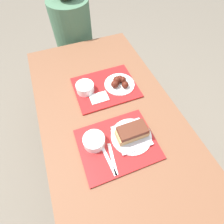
{
  "coord_description": "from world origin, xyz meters",
  "views": [
    {
      "loc": [
        -0.2,
        -0.52,
        1.62
      ],
      "look_at": [
        0.01,
        0.02,
        0.78
      ],
      "focal_mm": 28.0,
      "sensor_mm": 36.0,
      "label": 1
    }
  ],
  "objects_px": {
    "tray_far": "(106,87)",
    "bowl_coleslaw_far": "(85,87)",
    "bowl_coleslaw_near": "(94,141)",
    "tray_near": "(117,144)",
    "brisket_sandwich_plate": "(132,134)",
    "wings_plate_far": "(119,83)",
    "person_seated_across": "(72,28)"
  },
  "relations": [
    {
      "from": "tray_far",
      "to": "bowl_coleslaw_near",
      "type": "bearing_deg",
      "value": -117.93
    },
    {
      "from": "wings_plate_far",
      "to": "brisket_sandwich_plate",
      "type": "bearing_deg",
      "value": -102.55
    },
    {
      "from": "brisket_sandwich_plate",
      "to": "bowl_coleslaw_far",
      "type": "relative_size",
      "value": 1.94
    },
    {
      "from": "bowl_coleslaw_near",
      "to": "bowl_coleslaw_far",
      "type": "height_order",
      "value": "same"
    },
    {
      "from": "bowl_coleslaw_far",
      "to": "person_seated_across",
      "type": "xyz_separation_m",
      "value": [
        0.1,
        0.77,
        -0.03
      ]
    },
    {
      "from": "bowl_coleslaw_far",
      "to": "bowl_coleslaw_near",
      "type": "bearing_deg",
      "value": -98.87
    },
    {
      "from": "bowl_coleslaw_near",
      "to": "tray_near",
      "type": "bearing_deg",
      "value": -21.94
    },
    {
      "from": "bowl_coleslaw_near",
      "to": "wings_plate_far",
      "type": "xyz_separation_m",
      "value": [
        0.29,
        0.35,
        -0.01
      ]
    },
    {
      "from": "tray_near",
      "to": "brisket_sandwich_plate",
      "type": "xyz_separation_m",
      "value": [
        0.09,
        0.01,
        0.04
      ]
    },
    {
      "from": "tray_near",
      "to": "bowl_coleslaw_far",
      "type": "relative_size",
      "value": 3.54
    },
    {
      "from": "tray_near",
      "to": "tray_far",
      "type": "xyz_separation_m",
      "value": [
        0.08,
        0.41,
        0.0
      ]
    },
    {
      "from": "brisket_sandwich_plate",
      "to": "wings_plate_far",
      "type": "bearing_deg",
      "value": 77.45
    },
    {
      "from": "person_seated_across",
      "to": "bowl_coleslaw_far",
      "type": "bearing_deg",
      "value": -97.06
    },
    {
      "from": "tray_near",
      "to": "brisket_sandwich_plate",
      "type": "height_order",
      "value": "brisket_sandwich_plate"
    },
    {
      "from": "bowl_coleslaw_far",
      "to": "person_seated_across",
      "type": "relative_size",
      "value": 0.17
    },
    {
      "from": "tray_far",
      "to": "person_seated_across",
      "type": "bearing_deg",
      "value": 92.76
    },
    {
      "from": "wings_plate_far",
      "to": "person_seated_across",
      "type": "distance_m",
      "value": 0.82
    },
    {
      "from": "bowl_coleslaw_near",
      "to": "tray_far",
      "type": "bearing_deg",
      "value": 62.07
    },
    {
      "from": "tray_far",
      "to": "wings_plate_far",
      "type": "height_order",
      "value": "wings_plate_far"
    },
    {
      "from": "tray_far",
      "to": "brisket_sandwich_plate",
      "type": "height_order",
      "value": "brisket_sandwich_plate"
    },
    {
      "from": "tray_near",
      "to": "tray_far",
      "type": "bearing_deg",
      "value": 79.13
    },
    {
      "from": "tray_near",
      "to": "tray_far",
      "type": "distance_m",
      "value": 0.42
    },
    {
      "from": "tray_far",
      "to": "bowl_coleslaw_far",
      "type": "relative_size",
      "value": 3.54
    },
    {
      "from": "bowl_coleslaw_near",
      "to": "bowl_coleslaw_far",
      "type": "distance_m",
      "value": 0.39
    },
    {
      "from": "tray_far",
      "to": "bowl_coleslaw_near",
      "type": "relative_size",
      "value": 3.54
    },
    {
      "from": "bowl_coleslaw_near",
      "to": "wings_plate_far",
      "type": "distance_m",
      "value": 0.45
    },
    {
      "from": "person_seated_across",
      "to": "brisket_sandwich_plate",
      "type": "bearing_deg",
      "value": -87.77
    },
    {
      "from": "brisket_sandwich_plate",
      "to": "bowl_coleslaw_far",
      "type": "distance_m",
      "value": 0.44
    },
    {
      "from": "tray_far",
      "to": "wings_plate_far",
      "type": "bearing_deg",
      "value": -9.46
    },
    {
      "from": "tray_far",
      "to": "bowl_coleslaw_far",
      "type": "bearing_deg",
      "value": 173.11
    },
    {
      "from": "wings_plate_far",
      "to": "bowl_coleslaw_far",
      "type": "bearing_deg",
      "value": 172.05
    },
    {
      "from": "brisket_sandwich_plate",
      "to": "tray_near",
      "type": "bearing_deg",
      "value": -171.98
    }
  ]
}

